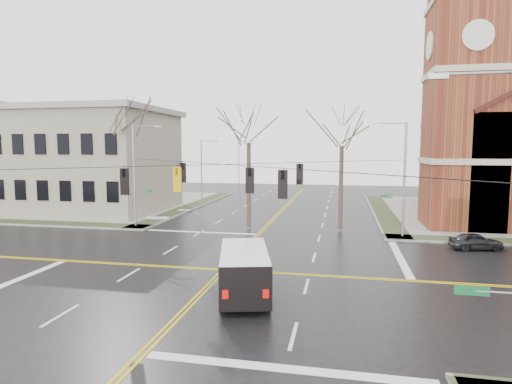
% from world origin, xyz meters
% --- Properties ---
extents(ground, '(120.00, 120.00, 0.00)m').
position_xyz_m(ground, '(0.00, 0.00, 0.00)').
color(ground, black).
rests_on(ground, ground).
extents(sidewalks, '(80.00, 80.00, 0.17)m').
position_xyz_m(sidewalks, '(0.00, 0.00, 0.08)').
color(sidewalks, gray).
rests_on(sidewalks, ground).
extents(road_markings, '(100.00, 100.00, 0.01)m').
position_xyz_m(road_markings, '(0.00, 0.00, 0.01)').
color(road_markings, gold).
rests_on(road_markings, ground).
extents(civic_building_a, '(18.00, 14.00, 11.00)m').
position_xyz_m(civic_building_a, '(-22.00, 20.00, 5.50)').
color(civic_building_a, gray).
rests_on(civic_building_a, ground).
extents(signal_pole_ne, '(2.75, 0.22, 9.00)m').
position_xyz_m(signal_pole_ne, '(11.32, 11.50, 4.95)').
color(signal_pole_ne, gray).
rests_on(signal_pole_ne, ground).
extents(signal_pole_nw, '(2.75, 0.22, 9.00)m').
position_xyz_m(signal_pole_nw, '(-11.32, 11.50, 4.95)').
color(signal_pole_nw, gray).
rests_on(signal_pole_nw, ground).
extents(span_wires, '(23.02, 23.02, 0.03)m').
position_xyz_m(span_wires, '(0.00, 0.00, 6.20)').
color(span_wires, black).
rests_on(span_wires, ground).
extents(traffic_signals, '(8.21, 8.26, 1.30)m').
position_xyz_m(traffic_signals, '(-0.00, -0.67, 5.45)').
color(traffic_signals, black).
rests_on(traffic_signals, ground).
extents(streetlight_north_a, '(2.30, 0.20, 8.00)m').
position_xyz_m(streetlight_north_a, '(-10.65, 28.00, 4.47)').
color(streetlight_north_a, gray).
rests_on(streetlight_north_a, ground).
extents(streetlight_north_b, '(2.30, 0.20, 8.00)m').
position_xyz_m(streetlight_north_b, '(-10.65, 48.00, 4.47)').
color(streetlight_north_b, gray).
rests_on(streetlight_north_b, ground).
extents(cargo_van, '(3.62, 6.19, 2.22)m').
position_xyz_m(cargo_van, '(2.08, -3.74, 1.31)').
color(cargo_van, silver).
rests_on(cargo_van, ground).
extents(parked_car_a, '(3.67, 1.89, 1.20)m').
position_xyz_m(parked_car_a, '(16.01, 8.40, 0.60)').
color(parked_car_a, black).
rests_on(parked_car_a, ground).
extents(tree_nw_far, '(4.00, 4.00, 12.56)m').
position_xyz_m(tree_nw_far, '(-13.40, 13.61, 9.07)').
color(tree_nw_far, '#3A2E25').
rests_on(tree_nw_far, ground).
extents(tree_nw_near, '(4.00, 4.00, 11.13)m').
position_xyz_m(tree_nw_near, '(-1.35, 12.96, 8.06)').
color(tree_nw_near, '#3A2E25').
rests_on(tree_nw_near, ground).
extents(tree_ne, '(4.00, 4.00, 10.72)m').
position_xyz_m(tree_ne, '(6.62, 13.38, 7.77)').
color(tree_ne, '#3A2E25').
rests_on(tree_ne, ground).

